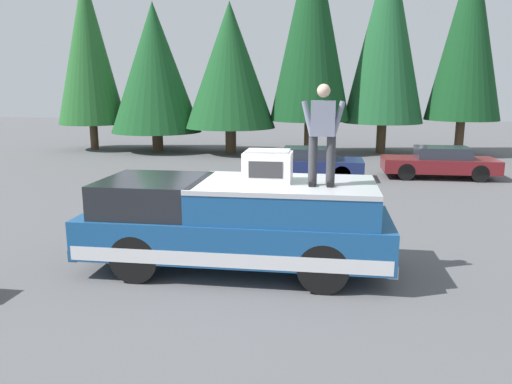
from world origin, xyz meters
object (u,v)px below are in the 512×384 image
object	(u,v)px
compressor_unit	(268,166)
person_on_truck_bed	(323,132)
parked_car_maroon	(439,162)
pickup_truck	(236,223)
parked_car_navy	(307,163)

from	to	relation	value
compressor_unit	person_on_truck_bed	world-z (taller)	person_on_truck_bed
compressor_unit	parked_car_maroon	distance (m)	11.64
pickup_truck	parked_car_navy	distance (m)	9.50
pickup_truck	person_on_truck_bed	bearing A→B (deg)	-97.94
pickup_truck	compressor_unit	size ratio (longest dim) A/B	6.60
pickup_truck	parked_car_maroon	distance (m)	11.86
compressor_unit	parked_car_maroon	world-z (taller)	compressor_unit
parked_car_navy	person_on_truck_bed	bearing A→B (deg)	-176.42
parked_car_maroon	compressor_unit	bearing A→B (deg)	153.13
compressor_unit	person_on_truck_bed	size ratio (longest dim) A/B	0.50
person_on_truck_bed	compressor_unit	bearing A→B (deg)	75.50
pickup_truck	parked_car_maroon	size ratio (longest dim) A/B	1.35
parked_car_navy	pickup_truck	bearing A→B (deg)	174.50
pickup_truck	parked_car_navy	xyz separation A→B (m)	(9.45, -0.91, -0.29)
compressor_unit	parked_car_maroon	xyz separation A→B (m)	(10.31, -5.23, -1.35)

